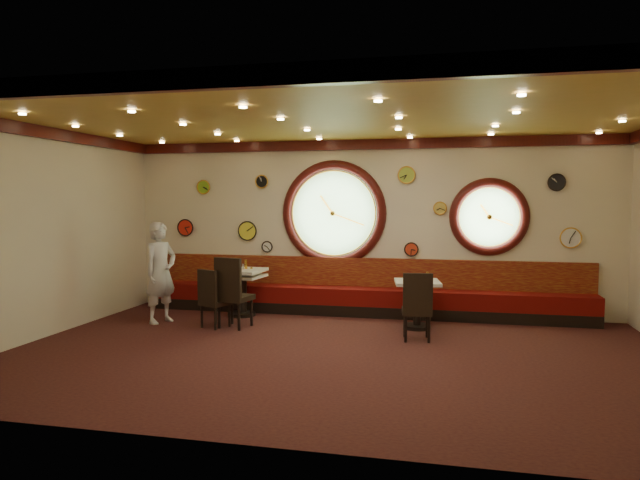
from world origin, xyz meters
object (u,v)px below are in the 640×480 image
(condiment_c_pepper, at_px, (415,278))
(condiment_a_pepper, at_px, (245,273))
(condiment_c_bottle, at_px, (427,276))
(condiment_b_salt, at_px, (235,266))
(condiment_b_bottle, at_px, (246,264))
(waiter, at_px, (161,272))
(table_c, at_px, (417,298))
(condiment_a_bottle, at_px, (251,271))
(condiment_c_salt, at_px, (415,277))
(condiment_b_pepper, at_px, (243,267))
(chair_c, at_px, (417,302))
(condiment_a_salt, at_px, (239,272))
(chair_a, at_px, (211,295))
(chair_b, at_px, (232,288))
(table_a, at_px, (244,290))
(table_b, at_px, (241,286))

(condiment_c_pepper, bearing_deg, condiment_a_pepper, 173.87)
(condiment_c_bottle, bearing_deg, condiment_b_salt, 175.15)
(condiment_b_bottle, bearing_deg, waiter, -144.26)
(table_c, height_order, condiment_a_bottle, condiment_a_bottle)
(condiment_b_salt, relative_size, condiment_c_salt, 0.87)
(condiment_b_pepper, xyz_separation_m, condiment_a_bottle, (0.12, 0.10, -0.09))
(chair_c, relative_size, condiment_c_salt, 6.30)
(condiment_b_salt, bearing_deg, condiment_b_pepper, -18.00)
(condiment_b_salt, relative_size, condiment_c_bottle, 0.64)
(condiment_c_pepper, height_order, condiment_a_bottle, condiment_a_bottle)
(condiment_a_salt, bearing_deg, table_c, -7.39)
(chair_a, height_order, condiment_b_salt, chair_a)
(waiter, bearing_deg, condiment_b_salt, -28.04)
(chair_a, height_order, chair_b, chair_b)
(condiment_b_salt, height_order, condiment_a_pepper, condiment_b_salt)
(condiment_c_bottle, distance_m, waiter, 4.50)
(table_c, distance_m, condiment_c_pepper, 0.34)
(table_c, xyz_separation_m, condiment_c_bottle, (0.15, 0.08, 0.36))
(table_c, relative_size, condiment_b_pepper, 8.26)
(table_a, relative_size, chair_b, 1.04)
(condiment_b_salt, bearing_deg, condiment_c_pepper, -6.98)
(condiment_a_pepper, distance_m, condiment_b_pepper, 0.12)
(table_a, height_order, condiment_c_bottle, condiment_c_bottle)
(condiment_c_bottle, bearing_deg, condiment_a_salt, 174.34)
(condiment_a_bottle, bearing_deg, condiment_c_salt, -7.51)
(table_b, relative_size, condiment_a_pepper, 8.78)
(table_a, xyz_separation_m, table_c, (3.13, -0.38, 0.03))
(chair_a, relative_size, condiment_b_bottle, 3.64)
(table_b, bearing_deg, condiment_a_pepper, -18.88)
(condiment_a_salt, distance_m, waiter, 1.40)
(condiment_b_pepper, relative_size, waiter, 0.06)
(condiment_b_pepper, bearing_deg, chair_a, -99.28)
(condiment_b_pepper, distance_m, condiment_a_bottle, 0.18)
(condiment_a_pepper, height_order, condiment_a_bottle, condiment_a_bottle)
(chair_b, bearing_deg, condiment_b_pepper, 111.17)
(condiment_a_bottle, bearing_deg, condiment_b_bottle, -164.31)
(condiment_c_pepper, bearing_deg, condiment_a_bottle, 171.55)
(condiment_b_salt, xyz_separation_m, condiment_a_bottle, (0.30, 0.04, -0.08))
(condiment_a_salt, bearing_deg, table_a, -22.01)
(condiment_b_salt, bearing_deg, table_c, -6.51)
(chair_a, distance_m, condiment_c_bottle, 3.54)
(table_a, distance_m, chair_c, 3.41)
(condiment_b_salt, height_order, condiment_c_salt, condiment_b_salt)
(chair_b, bearing_deg, chair_c, 7.87)
(table_b, relative_size, chair_b, 1.18)
(chair_b, relative_size, condiment_b_pepper, 7.37)
(table_c, relative_size, condiment_b_bottle, 4.93)
(condiment_a_salt, bearing_deg, waiter, -139.61)
(table_c, bearing_deg, waiter, -173.55)
(condiment_a_bottle, bearing_deg, chair_b, -87.92)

